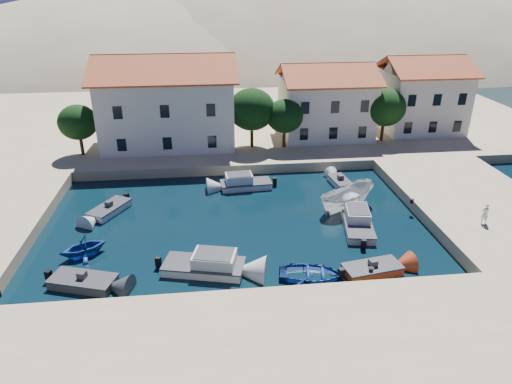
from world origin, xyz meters
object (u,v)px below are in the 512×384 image
at_px(cabin_cruiser_south, 204,265).
at_px(pedestrian, 485,214).
at_px(building_mid, 326,99).
at_px(cabin_cruiser_east, 358,223).
at_px(building_right, 422,93).
at_px(building_left, 167,99).
at_px(rowboat_south, 312,278).
at_px(boat_east, 346,209).

relative_size(cabin_cruiser_south, pedestrian, 3.51).
distance_m(building_mid, cabin_cruiser_east, 21.67).
bearing_deg(pedestrian, building_right, -102.84).
bearing_deg(cabin_cruiser_south, building_left, 112.06).
height_order(building_mid, rowboat_south, building_mid).
bearing_deg(building_right, cabin_cruiser_south, -135.07).
height_order(building_left, cabin_cruiser_south, building_left).
distance_m(building_mid, cabin_cruiser_south, 29.64).
xyz_separation_m(building_mid, pedestrian, (6.60, -22.92, -3.40)).
relative_size(building_left, boat_east, 2.57).
distance_m(building_right, cabin_cruiser_east, 26.80).
xyz_separation_m(rowboat_south, boat_east, (5.09, 9.44, 0.00)).
distance_m(cabin_cruiser_south, pedestrian, 21.27).
xyz_separation_m(building_left, cabin_cruiser_south, (3.52, -24.42, -5.46)).
height_order(building_left, building_mid, building_left).
bearing_deg(cabin_cruiser_east, cabin_cruiser_south, 120.43).
height_order(rowboat_south, cabin_cruiser_east, cabin_cruiser_east).
bearing_deg(building_mid, boat_east, -97.67).
height_order(building_mid, pedestrian, building_mid).
height_order(building_right, cabin_cruiser_south, building_right).
xyz_separation_m(building_mid, boat_east, (-2.36, -17.55, -5.22)).
bearing_deg(boat_east, building_mid, -36.86).
relative_size(rowboat_south, cabin_cruiser_east, 0.79).
bearing_deg(building_right, rowboat_south, -124.79).
height_order(building_mid, boat_east, building_mid).
xyz_separation_m(building_right, boat_east, (-14.36, -18.55, -5.47)).
xyz_separation_m(building_mid, rowboat_south, (-7.45, -27.00, -5.22)).
xyz_separation_m(rowboat_south, pedestrian, (14.05, 4.07, 1.82)).
bearing_deg(building_left, rowboat_south, -67.91).
bearing_deg(cabin_cruiser_south, building_right, 58.79).
xyz_separation_m(building_left, building_right, (30.00, 2.00, -0.46)).
relative_size(building_mid, pedestrian, 6.41).
height_order(cabin_cruiser_south, boat_east, cabin_cruiser_south).
height_order(building_mid, building_right, building_right).
xyz_separation_m(building_left, pedestrian, (24.60, -21.92, -4.12)).
distance_m(building_left, cabin_cruiser_south, 25.27).
xyz_separation_m(building_left, boat_east, (15.64, -16.55, -5.94)).
relative_size(building_right, cabin_cruiser_east, 1.73).
relative_size(building_mid, boat_east, 1.83).
bearing_deg(boat_east, building_left, 14.17).
height_order(building_right, pedestrian, building_right).
relative_size(cabin_cruiser_south, boat_east, 1.00).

